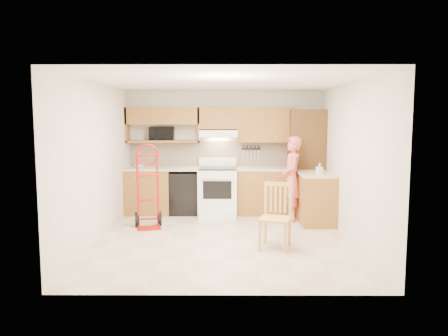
{
  "coord_description": "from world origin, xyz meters",
  "views": [
    {
      "loc": [
        0.04,
        -6.94,
        1.95
      ],
      "look_at": [
        0.0,
        0.5,
        1.1
      ],
      "focal_mm": 35.46,
      "sensor_mm": 36.0,
      "label": 1
    }
  ],
  "objects_px": {
    "microwave": "(162,133)",
    "hand_truck": "(148,190)",
    "dining_chair": "(275,216)",
    "range": "(217,187)",
    "person": "(292,179)"
  },
  "relations": [
    {
      "from": "range",
      "to": "hand_truck",
      "type": "distance_m",
      "value": 1.58
    },
    {
      "from": "microwave",
      "to": "range",
      "type": "distance_m",
      "value": 1.59
    },
    {
      "from": "person",
      "to": "hand_truck",
      "type": "height_order",
      "value": "person"
    },
    {
      "from": "range",
      "to": "dining_chair",
      "type": "distance_m",
      "value": 2.43
    },
    {
      "from": "hand_truck",
      "to": "dining_chair",
      "type": "relative_size",
      "value": 1.38
    },
    {
      "from": "dining_chair",
      "to": "hand_truck",
      "type": "bearing_deg",
      "value": 166.99
    },
    {
      "from": "person",
      "to": "hand_truck",
      "type": "xyz_separation_m",
      "value": [
        -2.62,
        -0.59,
        -0.13
      ]
    },
    {
      "from": "person",
      "to": "dining_chair",
      "type": "distance_m",
      "value": 1.93
    },
    {
      "from": "range",
      "to": "person",
      "type": "height_order",
      "value": "person"
    },
    {
      "from": "microwave",
      "to": "hand_truck",
      "type": "distance_m",
      "value": 1.63
    },
    {
      "from": "range",
      "to": "person",
      "type": "relative_size",
      "value": 0.71
    },
    {
      "from": "range",
      "to": "dining_chair",
      "type": "height_order",
      "value": "range"
    },
    {
      "from": "person",
      "to": "range",
      "type": "bearing_deg",
      "value": -106.11
    },
    {
      "from": "hand_truck",
      "to": "dining_chair",
      "type": "xyz_separation_m",
      "value": [
        2.11,
        -1.24,
        -0.19
      ]
    },
    {
      "from": "range",
      "to": "dining_chair",
      "type": "relative_size",
      "value": 1.16
    }
  ]
}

